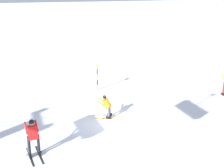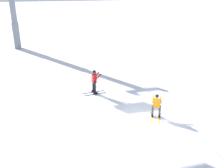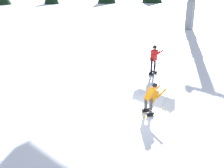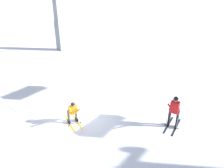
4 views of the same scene
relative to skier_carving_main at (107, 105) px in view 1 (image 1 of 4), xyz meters
The scene contains 4 objects.
ground_plane 1.08m from the skier_carving_main, 105.48° to the left, with size 260.00×260.00×0.00m, color white.
skier_carving_main is the anchor object (origin of this frame).
trail_marker_pole 4.87m from the skier_carving_main, 99.85° to the right, with size 0.07×0.28×1.99m.
skier_distant_downhill 5.21m from the skier_carving_main, 33.14° to the left, with size 0.73×1.70×1.81m.
Camera 1 is at (5.07, 14.33, 7.29)m, focal length 47.69 mm.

